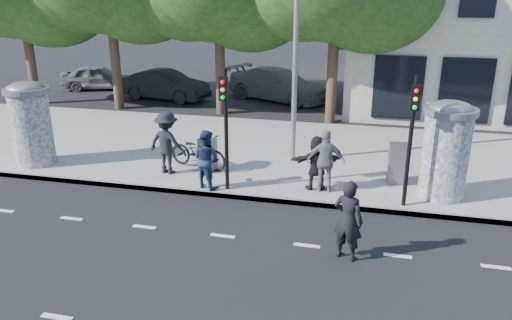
% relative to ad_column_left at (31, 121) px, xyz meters
% --- Properties ---
extents(ground, '(120.00, 120.00, 0.00)m').
position_rel_ad_column_left_xyz_m(ground, '(7.20, -4.50, -1.54)').
color(ground, black).
rests_on(ground, ground).
extents(sidewalk, '(40.00, 8.00, 0.15)m').
position_rel_ad_column_left_xyz_m(sidewalk, '(7.20, 3.00, -1.46)').
color(sidewalk, gray).
rests_on(sidewalk, ground).
extents(curb, '(40.00, 0.10, 0.16)m').
position_rel_ad_column_left_xyz_m(curb, '(7.20, -0.95, -1.46)').
color(curb, slate).
rests_on(curb, ground).
extents(lane_dash_far, '(32.00, 0.12, 0.01)m').
position_rel_ad_column_left_xyz_m(lane_dash_far, '(7.20, -3.10, -1.53)').
color(lane_dash_far, silver).
rests_on(lane_dash_far, ground).
extents(ad_column_left, '(1.36, 1.36, 2.65)m').
position_rel_ad_column_left_xyz_m(ad_column_left, '(0.00, 0.00, 0.00)').
color(ad_column_left, beige).
rests_on(ad_column_left, sidewalk).
extents(ad_column_right, '(1.36, 1.36, 2.65)m').
position_rel_ad_column_left_xyz_m(ad_column_right, '(12.40, 0.20, 0.00)').
color(ad_column_right, beige).
rests_on(ad_column_right, sidewalk).
extents(traffic_pole_near, '(0.22, 0.31, 3.40)m').
position_rel_ad_column_left_xyz_m(traffic_pole_near, '(6.60, -0.71, 0.69)').
color(traffic_pole_near, black).
rests_on(traffic_pole_near, sidewalk).
extents(traffic_pole_far, '(0.22, 0.31, 3.40)m').
position_rel_ad_column_left_xyz_m(traffic_pole_far, '(11.40, -0.71, 0.69)').
color(traffic_pole_far, black).
rests_on(traffic_pole_far, sidewalk).
extents(street_lamp, '(0.25, 0.93, 8.00)m').
position_rel_ad_column_left_xyz_m(street_lamp, '(8.00, 2.13, 3.26)').
color(street_lamp, slate).
rests_on(street_lamp, sidewalk).
extents(ped_c, '(1.01, 0.91, 1.69)m').
position_rel_ad_column_left_xyz_m(ped_c, '(6.00, -0.65, -0.54)').
color(ped_c, '#1E2B4C').
rests_on(ped_c, sidewalk).
extents(ped_d, '(1.35, 0.94, 1.91)m').
position_rel_ad_column_left_xyz_m(ped_d, '(4.48, 0.19, -0.43)').
color(ped_d, black).
rests_on(ped_d, sidewalk).
extents(ped_e, '(1.08, 0.68, 1.76)m').
position_rel_ad_column_left_xyz_m(ped_e, '(9.29, -0.18, -0.51)').
color(ped_e, slate).
rests_on(ped_e, sidewalk).
extents(ped_f, '(1.53, 0.95, 1.55)m').
position_rel_ad_column_left_xyz_m(ped_f, '(9.03, -0.06, -0.61)').
color(ped_f, black).
rests_on(ped_f, sidewalk).
extents(man_road, '(0.76, 0.63, 1.80)m').
position_rel_ad_column_left_xyz_m(man_road, '(10.09, -3.42, -0.64)').
color(man_road, black).
rests_on(man_road, ground).
extents(bicycle, '(1.25, 2.16, 1.07)m').
position_rel_ad_column_left_xyz_m(bicycle, '(5.23, 0.80, -0.85)').
color(bicycle, black).
rests_on(bicycle, sidewalk).
extents(cabinet_left, '(0.58, 0.49, 1.03)m').
position_rel_ad_column_left_xyz_m(cabinet_left, '(5.60, 0.64, -0.87)').
color(cabinet_left, slate).
rests_on(cabinet_left, sidewalk).
extents(cabinet_right, '(0.60, 0.45, 1.19)m').
position_rel_ad_column_left_xyz_m(cabinet_right, '(11.27, 0.93, -0.79)').
color(cabinet_right, '#5D6061').
rests_on(cabinet_right, sidewalk).
extents(car_left, '(2.76, 4.27, 1.35)m').
position_rel_ad_column_left_xyz_m(car_left, '(-4.62, 11.97, -0.86)').
color(car_left, slate).
rests_on(car_left, ground).
extents(car_mid, '(2.36, 4.74, 1.49)m').
position_rel_ad_column_left_xyz_m(car_mid, '(0.08, 10.36, -0.79)').
color(car_mid, black).
rests_on(car_mid, ground).
extents(car_right, '(4.19, 5.88, 1.58)m').
position_rel_ad_column_left_xyz_m(car_right, '(5.68, 11.70, -0.75)').
color(car_right, slate).
rests_on(car_right, ground).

